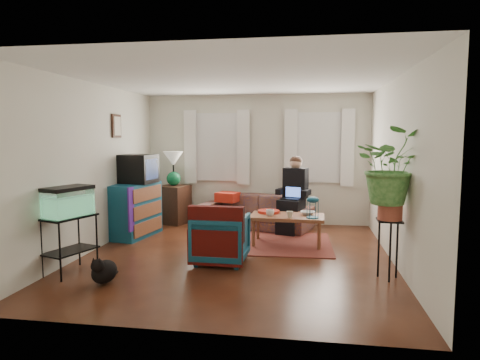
% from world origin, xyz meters
% --- Properties ---
extents(floor, '(4.50, 5.00, 0.01)m').
position_xyz_m(floor, '(0.00, 0.00, 0.00)').
color(floor, '#4F2B14').
rests_on(floor, ground).
extents(ceiling, '(4.50, 5.00, 0.01)m').
position_xyz_m(ceiling, '(0.00, 0.00, 2.60)').
color(ceiling, white).
rests_on(ceiling, wall_back).
extents(wall_back, '(4.50, 0.01, 2.60)m').
position_xyz_m(wall_back, '(0.00, 2.50, 1.30)').
color(wall_back, silver).
rests_on(wall_back, floor).
extents(wall_front, '(4.50, 0.01, 2.60)m').
position_xyz_m(wall_front, '(0.00, -2.50, 1.30)').
color(wall_front, silver).
rests_on(wall_front, floor).
extents(wall_left, '(0.01, 5.00, 2.60)m').
position_xyz_m(wall_left, '(-2.25, 0.00, 1.30)').
color(wall_left, silver).
rests_on(wall_left, floor).
extents(wall_right, '(0.01, 5.00, 2.60)m').
position_xyz_m(wall_right, '(2.25, 0.00, 1.30)').
color(wall_right, silver).
rests_on(wall_right, floor).
extents(window_left, '(1.08, 0.04, 1.38)m').
position_xyz_m(window_left, '(-0.80, 2.48, 1.55)').
color(window_left, white).
rests_on(window_left, wall_back).
extents(window_right, '(1.08, 0.04, 1.38)m').
position_xyz_m(window_right, '(1.25, 2.48, 1.55)').
color(window_right, white).
rests_on(window_right, wall_back).
extents(curtains_left, '(1.36, 0.06, 1.50)m').
position_xyz_m(curtains_left, '(-0.80, 2.40, 1.55)').
color(curtains_left, white).
rests_on(curtains_left, wall_back).
extents(curtains_right, '(1.36, 0.06, 1.50)m').
position_xyz_m(curtains_right, '(1.25, 2.40, 1.55)').
color(curtains_right, white).
rests_on(curtains_right, wall_back).
extents(picture_frame, '(0.04, 0.32, 0.40)m').
position_xyz_m(picture_frame, '(-2.21, 0.85, 1.95)').
color(picture_frame, '#3D2616').
rests_on(picture_frame, wall_left).
extents(area_rug, '(2.06, 1.67, 0.01)m').
position_xyz_m(area_rug, '(0.44, 0.83, 0.01)').
color(area_rug, brown).
rests_on(area_rug, floor).
extents(sofa, '(2.30, 1.45, 0.84)m').
position_xyz_m(sofa, '(0.05, 2.05, 0.42)').
color(sofa, brown).
rests_on(sofa, floor).
extents(seated_person, '(0.71, 0.79, 1.28)m').
position_xyz_m(seated_person, '(0.79, 1.82, 0.64)').
color(seated_person, black).
rests_on(seated_person, sofa).
extents(side_table, '(0.66, 0.66, 0.77)m').
position_xyz_m(side_table, '(-1.65, 2.19, 0.39)').
color(side_table, '#3A2315').
rests_on(side_table, floor).
extents(table_lamp, '(0.49, 0.49, 0.71)m').
position_xyz_m(table_lamp, '(-1.65, 2.19, 1.10)').
color(table_lamp, white).
rests_on(table_lamp, side_table).
extents(dresser, '(0.69, 1.12, 0.95)m').
position_xyz_m(dresser, '(-1.99, 0.98, 0.47)').
color(dresser, '#105E61').
rests_on(dresser, floor).
extents(crt_tv, '(0.66, 0.61, 0.51)m').
position_xyz_m(crt_tv, '(-1.95, 1.08, 1.20)').
color(crt_tv, black).
rests_on(crt_tv, dresser).
extents(aquarium_stand, '(0.57, 0.76, 0.75)m').
position_xyz_m(aquarium_stand, '(-2.00, -1.11, 0.38)').
color(aquarium_stand, black).
rests_on(aquarium_stand, floor).
extents(aquarium, '(0.51, 0.69, 0.40)m').
position_xyz_m(aquarium, '(-2.00, -1.11, 0.95)').
color(aquarium, '#7FD899').
rests_on(aquarium, aquarium_stand).
extents(black_cat, '(0.28, 0.43, 0.36)m').
position_xyz_m(black_cat, '(-1.38, -1.41, 0.18)').
color(black_cat, black).
rests_on(black_cat, floor).
extents(armchair, '(0.75, 0.71, 0.75)m').
position_xyz_m(armchair, '(-0.16, -0.32, 0.38)').
color(armchair, '#116769').
rests_on(armchair, floor).
extents(serape_throw, '(0.76, 0.19, 0.62)m').
position_xyz_m(serape_throw, '(-0.17, -0.61, 0.53)').
color(serape_throw, '#9E0A0A').
rests_on(serape_throw, armchair).
extents(coffee_table, '(1.21, 0.69, 0.49)m').
position_xyz_m(coffee_table, '(0.72, 0.79, 0.25)').
color(coffee_table, brown).
rests_on(coffee_table, floor).
extents(cup_a, '(0.14, 0.14, 0.11)m').
position_xyz_m(cup_a, '(0.45, 0.69, 0.54)').
color(cup_a, white).
rests_on(cup_a, coffee_table).
extents(cup_b, '(0.11, 0.11, 0.10)m').
position_xyz_m(cup_b, '(0.77, 0.60, 0.54)').
color(cup_b, beige).
rests_on(cup_b, coffee_table).
extents(bowl, '(0.24, 0.24, 0.06)m').
position_xyz_m(bowl, '(1.05, 0.89, 0.52)').
color(bowl, white).
rests_on(bowl, coffee_table).
extents(snack_tray, '(0.38, 0.38, 0.04)m').
position_xyz_m(snack_tray, '(0.40, 0.96, 0.51)').
color(snack_tray, '#B21414').
rests_on(snack_tray, coffee_table).
extents(birdcage, '(0.20, 0.20, 0.35)m').
position_xyz_m(birdcage, '(1.13, 0.62, 0.66)').
color(birdcage, '#115B6B').
rests_on(birdcage, coffee_table).
extents(plant_stand, '(0.33, 0.33, 0.75)m').
position_xyz_m(plant_stand, '(2.05, -0.69, 0.38)').
color(plant_stand, black).
rests_on(plant_stand, floor).
extents(potted_plant, '(0.89, 0.78, 0.96)m').
position_xyz_m(potted_plant, '(2.05, -0.69, 1.27)').
color(potted_plant, '#599947').
rests_on(potted_plant, plant_stand).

